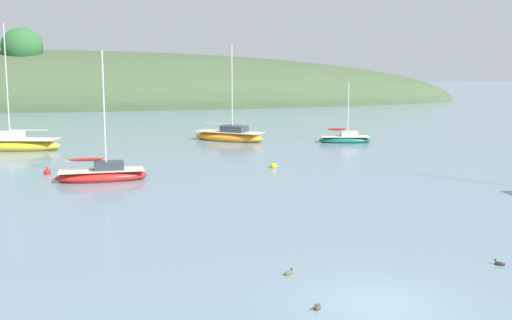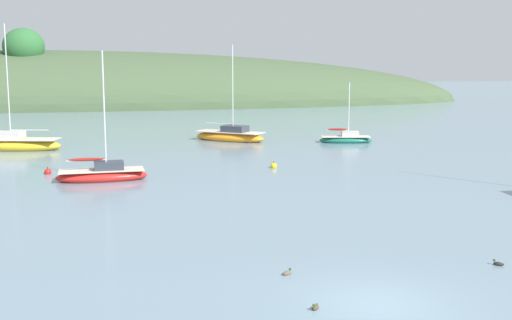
{
  "view_description": "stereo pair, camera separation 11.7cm",
  "coord_description": "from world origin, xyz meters",
  "px_view_note": "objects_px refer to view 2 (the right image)",
  "views": [
    {
      "loc": [
        -6.75,
        -16.84,
        6.92
      ],
      "look_at": [
        0.0,
        20.0,
        1.2
      ],
      "focal_mm": 45.1,
      "sensor_mm": 36.0,
      "label": 1
    },
    {
      "loc": [
        -6.63,
        -16.87,
        6.92
      ],
      "look_at": [
        0.0,
        20.0,
        1.2
      ],
      "focal_mm": 45.1,
      "sensor_mm": 36.0,
      "label": 2
    }
  ],
  "objects_px": {
    "sailboat_navy_dinghy": "(15,144)",
    "mooring_buoy_channel": "(274,166)",
    "sailboat_yellow_far": "(346,139)",
    "sailboat_white_near": "(102,175)",
    "duck_lone_left": "(315,307)",
    "duck_lone_right": "(498,264)",
    "duck_trailing": "(287,273)",
    "sailboat_grey_yawl": "(230,136)",
    "mooring_buoy_outer": "(48,172)"
  },
  "relations": [
    {
      "from": "duck_trailing",
      "to": "sailboat_white_near",
      "type": "bearing_deg",
      "value": 110.51
    },
    {
      "from": "sailboat_navy_dinghy",
      "to": "duck_lone_right",
      "type": "height_order",
      "value": "sailboat_navy_dinghy"
    },
    {
      "from": "duck_lone_left",
      "to": "duck_trailing",
      "type": "distance_m",
      "value": 3.06
    },
    {
      "from": "mooring_buoy_outer",
      "to": "duck_lone_left",
      "type": "relative_size",
      "value": 1.35
    },
    {
      "from": "sailboat_grey_yawl",
      "to": "sailboat_navy_dinghy",
      "type": "distance_m",
      "value": 17.96
    },
    {
      "from": "sailboat_yellow_far",
      "to": "sailboat_white_near",
      "type": "xyz_separation_m",
      "value": [
        -19.82,
        -14.77,
        0.04
      ]
    },
    {
      "from": "mooring_buoy_outer",
      "to": "sailboat_yellow_far",
      "type": "bearing_deg",
      "value": 27.0
    },
    {
      "from": "duck_lone_left",
      "to": "duck_lone_right",
      "type": "height_order",
      "value": "same"
    },
    {
      "from": "mooring_buoy_channel",
      "to": "duck_trailing",
      "type": "bearing_deg",
      "value": -100.58
    },
    {
      "from": "mooring_buoy_channel",
      "to": "duck_trailing",
      "type": "distance_m",
      "value": 21.57
    },
    {
      "from": "sailboat_yellow_far",
      "to": "sailboat_white_near",
      "type": "bearing_deg",
      "value": -143.3
    },
    {
      "from": "sailboat_grey_yawl",
      "to": "mooring_buoy_outer",
      "type": "relative_size",
      "value": 16.01
    },
    {
      "from": "sailboat_yellow_far",
      "to": "sailboat_navy_dinghy",
      "type": "bearing_deg",
      "value": 179.4
    },
    {
      "from": "sailboat_navy_dinghy",
      "to": "sailboat_yellow_far",
      "type": "distance_m",
      "value": 27.44
    },
    {
      "from": "mooring_buoy_channel",
      "to": "duck_lone_left",
      "type": "distance_m",
      "value": 24.56
    },
    {
      "from": "duck_trailing",
      "to": "duck_lone_left",
      "type": "bearing_deg",
      "value": -87.9
    },
    {
      "from": "sailboat_grey_yawl",
      "to": "sailboat_yellow_far",
      "type": "relative_size",
      "value": 1.61
    },
    {
      "from": "duck_lone_left",
      "to": "duck_trailing",
      "type": "bearing_deg",
      "value": 92.1
    },
    {
      "from": "duck_lone_right",
      "to": "duck_lone_left",
      "type": "bearing_deg",
      "value": -159.5
    },
    {
      "from": "sailboat_white_near",
      "to": "duck_trailing",
      "type": "bearing_deg",
      "value": -69.49
    },
    {
      "from": "sailboat_navy_dinghy",
      "to": "mooring_buoy_channel",
      "type": "relative_size",
      "value": 18.79
    },
    {
      "from": "sailboat_navy_dinghy",
      "to": "duck_lone_left",
      "type": "distance_m",
      "value": 39.46
    },
    {
      "from": "sailboat_white_near",
      "to": "duck_trailing",
      "type": "xyz_separation_m",
      "value": [
        6.93,
        -18.52,
        -0.3
      ]
    },
    {
      "from": "sailboat_yellow_far",
      "to": "duck_lone_right",
      "type": "relative_size",
      "value": 14.5
    },
    {
      "from": "sailboat_yellow_far",
      "to": "sailboat_white_near",
      "type": "height_order",
      "value": "sailboat_white_near"
    },
    {
      "from": "mooring_buoy_channel",
      "to": "duck_lone_right",
      "type": "distance_m",
      "value": 21.81
    },
    {
      "from": "duck_trailing",
      "to": "sailboat_grey_yawl",
      "type": "bearing_deg",
      "value": 85.02
    },
    {
      "from": "mooring_buoy_outer",
      "to": "duck_lone_left",
      "type": "distance_m",
      "value": 26.64
    },
    {
      "from": "sailboat_grey_yawl",
      "to": "mooring_buoy_outer",
      "type": "distance_m",
      "value": 20.28
    },
    {
      "from": "mooring_buoy_channel",
      "to": "duck_lone_right",
      "type": "relative_size",
      "value": 1.46
    },
    {
      "from": "sailboat_grey_yawl",
      "to": "sailboat_white_near",
      "type": "xyz_separation_m",
      "value": [
        -10.1,
        -17.93,
        -0.05
      ]
    },
    {
      "from": "sailboat_grey_yawl",
      "to": "duck_lone_right",
      "type": "height_order",
      "value": "sailboat_grey_yawl"
    },
    {
      "from": "mooring_buoy_channel",
      "to": "sailboat_white_near",
      "type": "bearing_deg",
      "value": -166.17
    },
    {
      "from": "sailboat_navy_dinghy",
      "to": "mooring_buoy_channel",
      "type": "distance_m",
      "value": 22.27
    },
    {
      "from": "duck_lone_right",
      "to": "sailboat_grey_yawl",
      "type": "bearing_deg",
      "value": 96.5
    },
    {
      "from": "sailboat_white_near",
      "to": "duck_lone_left",
      "type": "xyz_separation_m",
      "value": [
        7.04,
        -21.58,
        -0.3
      ]
    },
    {
      "from": "mooring_buoy_outer",
      "to": "sailboat_white_near",
      "type": "bearing_deg",
      "value": -39.54
    },
    {
      "from": "mooring_buoy_channel",
      "to": "duck_lone_right",
      "type": "bearing_deg",
      "value": -81.0
    },
    {
      "from": "sailboat_yellow_far",
      "to": "sailboat_grey_yawl",
      "type": "bearing_deg",
      "value": 162.01
    },
    {
      "from": "sailboat_navy_dinghy",
      "to": "sailboat_yellow_far",
      "type": "relative_size",
      "value": 1.89
    },
    {
      "from": "sailboat_navy_dinghy",
      "to": "mooring_buoy_outer",
      "type": "relative_size",
      "value": 18.79
    },
    {
      "from": "sailboat_yellow_far",
      "to": "duck_lone_left",
      "type": "distance_m",
      "value": 38.53
    },
    {
      "from": "mooring_buoy_outer",
      "to": "mooring_buoy_channel",
      "type": "relative_size",
      "value": 1.0
    },
    {
      "from": "duck_lone_left",
      "to": "duck_trailing",
      "type": "relative_size",
      "value": 1.0
    },
    {
      "from": "sailboat_grey_yawl",
      "to": "duck_trailing",
      "type": "relative_size",
      "value": 21.58
    },
    {
      "from": "duck_trailing",
      "to": "mooring_buoy_channel",
      "type": "bearing_deg",
      "value": 79.42
    },
    {
      "from": "sailboat_navy_dinghy",
      "to": "duck_lone_left",
      "type": "relative_size",
      "value": 25.39
    },
    {
      "from": "sailboat_white_near",
      "to": "mooring_buoy_outer",
      "type": "distance_m",
      "value": 4.55
    },
    {
      "from": "mooring_buoy_outer",
      "to": "duck_trailing",
      "type": "xyz_separation_m",
      "value": [
        10.43,
        -21.41,
        -0.07
      ]
    },
    {
      "from": "duck_lone_right",
      "to": "duck_trailing",
      "type": "bearing_deg",
      "value": 177.34
    }
  ]
}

